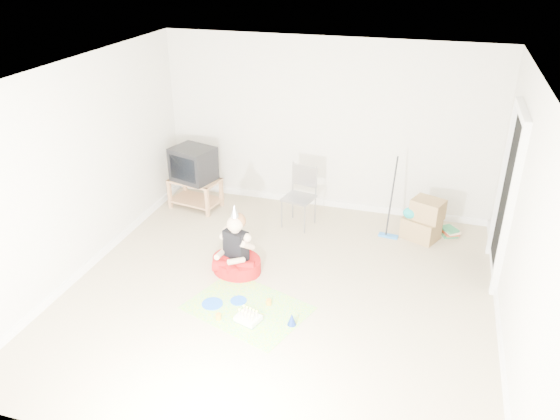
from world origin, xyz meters
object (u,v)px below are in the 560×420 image
(tv_stand, at_px, (195,191))
(cardboard_boxes, at_px, (423,220))
(folding_chair, at_px, (299,198))
(seated_woman, at_px, (236,257))
(crt_tv, at_px, (193,164))
(birthday_cake, at_px, (248,319))

(tv_stand, distance_m, cardboard_boxes, 3.47)
(folding_chair, bearing_deg, seated_woman, -107.29)
(cardboard_boxes, bearing_deg, folding_chair, -176.19)
(crt_tv, height_order, birthday_cake, crt_tv)
(folding_chair, height_order, cardboard_boxes, folding_chair)
(cardboard_boxes, height_order, seated_woman, seated_woman)
(tv_stand, height_order, cardboard_boxes, cardboard_boxes)
(crt_tv, relative_size, birthday_cake, 1.96)
(crt_tv, relative_size, folding_chair, 0.65)
(seated_woman, bearing_deg, folding_chair, 72.71)
(cardboard_boxes, relative_size, birthday_cake, 1.96)
(crt_tv, height_order, seated_woman, crt_tv)
(cardboard_boxes, bearing_deg, crt_tv, 179.59)
(seated_woman, bearing_deg, cardboard_boxes, 34.77)
(folding_chair, xyz_separation_m, cardboard_boxes, (1.76, 0.12, -0.16))
(crt_tv, bearing_deg, seated_woman, -34.51)
(seated_woman, bearing_deg, crt_tv, 129.07)
(folding_chair, bearing_deg, tv_stand, 175.23)
(crt_tv, xyz_separation_m, cardboard_boxes, (3.47, -0.02, -0.44))
(folding_chair, xyz_separation_m, birthday_cake, (0.04, -2.35, -0.41))
(birthday_cake, bearing_deg, seated_woman, 117.34)
(crt_tv, distance_m, birthday_cake, 3.12)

